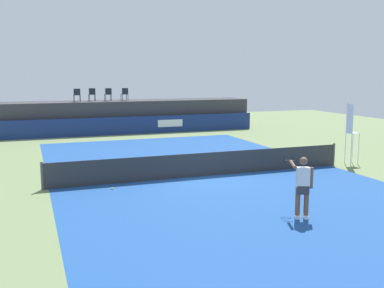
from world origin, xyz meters
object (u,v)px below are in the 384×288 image
Objects in this scene: spectator_chair_right at (125,94)px; net_post_far at (334,154)px; spectator_chair_far_left at (77,94)px; tennis_ball at (112,188)px; net_post_near at (42,176)px; tennis_player at (302,185)px; spectator_chair_center at (108,94)px; spectator_chair_left at (92,94)px; umpire_chair at (351,129)px.

net_post_far is (6.27, -15.11, -2.19)m from spectator_chair_right.
net_post_far is at bearing -67.46° from spectator_chair_right.
tennis_ball is (-0.52, -15.78, -2.66)m from spectator_chair_far_left.
net_post_near is 0.56× the size of tennis_player.
tennis_ball is (-2.67, -16.06, -2.66)m from spectator_chair_center.
spectator_chair_far_left is at bearing -152.68° from spectator_chair_left.
net_post_near is at bearing -100.70° from spectator_chair_far_left.
tennis_player is at bearing -48.35° from tennis_ball.
spectator_chair_right is at bearing 2.61° from spectator_chair_far_left.
tennis_player is at bearing -82.34° from spectator_chair_left.
spectator_chair_left is 16.15m from net_post_near.
spectator_chair_far_left is at bearing 79.30° from net_post_near.
umpire_chair is 11.11m from tennis_ball.
spectator_chair_far_left and spectator_chair_right have the same top height.
spectator_chair_far_left is 1.00× the size of spectator_chair_right.
net_post_far is 8.12m from tennis_player.
spectator_chair_right is 0.32× the size of umpire_chair.
net_post_far is at bearing -61.31° from spectator_chair_left.
net_post_near is 8.97m from tennis_player.
net_post_far reaches higher than tennis_ball.
umpire_chair is 2.76× the size of net_post_far.
umpire_chair is at bearing 0.03° from net_post_far.
spectator_chair_center is at bearing -14.60° from spectator_chair_left.
umpire_chair is at bearing 4.26° from tennis_ball.
spectator_chair_center is at bearing 115.95° from net_post_far.
spectator_chair_far_left and spectator_chair_center have the same top height.
net_post_far is 14.71× the size of tennis_ball.
umpire_chair is at bearing -58.87° from spectator_chair_left.
spectator_chair_right reaches higher than tennis_ball.
spectator_chair_left is 0.89× the size of net_post_far.
tennis_ball is at bearing 131.65° from tennis_player.
tennis_ball is at bearing -95.59° from spectator_chair_left.
spectator_chair_right is 0.89× the size of net_post_near.
tennis_player is (0.65, -20.95, -1.73)m from spectator_chair_right.
net_post_near is (-6.13, -15.11, -2.19)m from spectator_chair_right.
spectator_chair_center is 16.49m from tennis_ball.
tennis_ball is at bearing -19.47° from net_post_near.
umpire_chair is at bearing -64.67° from spectator_chair_right.
umpire_chair reaches higher than net_post_near.
spectator_chair_center and spectator_chair_right have the same top height.
spectator_chair_center reaches higher than tennis_player.
spectator_chair_far_left is 13.06× the size of tennis_ball.
spectator_chair_center reaches higher than net_post_far.
spectator_chair_far_left is 0.32× the size of umpire_chair.
spectator_chair_right is 16.59m from tennis_ball.
net_post_far is at bearing 4.63° from tennis_ball.
spectator_chair_left is at bearing 84.41° from tennis_ball.
spectator_chair_center is 1.15m from spectator_chair_right.
tennis_ball is (-1.60, -16.34, -2.66)m from spectator_chair_left.
umpire_chair reaches higher than tennis_player.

